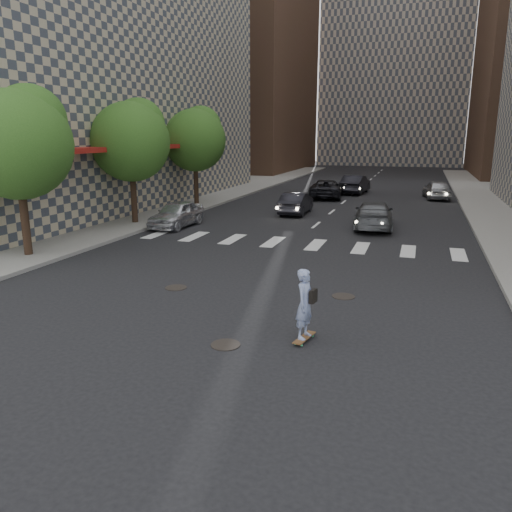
{
  "coord_description": "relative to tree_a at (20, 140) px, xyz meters",
  "views": [
    {
      "loc": [
        5.31,
        -12.66,
        4.85
      ],
      "look_at": [
        0.77,
        1.1,
        1.3
      ],
      "focal_mm": 35.0,
      "sensor_mm": 36.0,
      "label": 1
    }
  ],
  "objects": [
    {
      "name": "traffic_car_b",
      "position": [
        12.51,
        10.86,
        -3.94
      ],
      "size": [
        2.35,
        5.0,
        1.41
      ],
      "primitive_type": "imported",
      "rotation": [
        0.0,
        0.0,
        3.22
      ],
      "color": "#525459",
      "rests_on": "ground"
    },
    {
      "name": "tower_left",
      "position": [
        -10.55,
        51.86,
        15.35
      ],
      "size": [
        18.0,
        24.0,
        40.0
      ],
      "primitive_type": "cube",
      "color": "brown",
      "rests_on": "ground"
    },
    {
      "name": "traffic_car_c",
      "position": [
        7.77,
        22.86,
        -3.93
      ],
      "size": [
        3.03,
        5.43,
        1.43
      ],
      "primitive_type": "imported",
      "rotation": [
        0.0,
        0.0,
        3.27
      ],
      "color": "black",
      "rests_on": "ground"
    },
    {
      "name": "traffic_car_a",
      "position": [
        7.45,
        14.34,
        -3.97
      ],
      "size": [
        1.53,
        4.13,
        1.35
      ],
      "primitive_type": "imported",
      "rotation": [
        0.0,
        0.0,
        3.17
      ],
      "color": "black",
      "rests_on": "ground"
    },
    {
      "name": "traffic_car_e",
      "position": [
        9.54,
        26.65,
        -3.87
      ],
      "size": [
        2.06,
        4.83,
        1.55
      ],
      "primitive_type": "imported",
      "rotation": [
        0.0,
        0.0,
        3.05
      ],
      "color": "black",
      "rests_on": "ground"
    },
    {
      "name": "sidewalk_left",
      "position": [
        -5.05,
        16.86,
        -4.57
      ],
      "size": [
        13.0,
        80.0,
        0.15
      ],
      "primitive_type": "cube",
      "color": "gray",
      "rests_on": "ground"
    },
    {
      "name": "traffic_car_d",
      "position": [
        15.95,
        24.86,
        -3.92
      ],
      "size": [
        2.29,
        4.48,
        1.46
      ],
      "primitive_type": "imported",
      "rotation": [
        0.0,
        0.0,
        3.28
      ],
      "color": "#A8ABAF",
      "rests_on": "ground"
    },
    {
      "name": "manhole_b",
      "position": [
        7.45,
        -1.94,
        -4.64
      ],
      "size": [
        0.7,
        0.7,
        0.02
      ],
      "primitive_type": "cylinder",
      "color": "black",
      "rests_on": "ground"
    },
    {
      "name": "tree_c",
      "position": [
        0.0,
        16.0,
        0.0
      ],
      "size": [
        4.2,
        4.2,
        6.6
      ],
      "color": "#382619",
      "rests_on": "sidewalk_left"
    },
    {
      "name": "tree_a",
      "position": [
        0.0,
        0.0,
        0.0
      ],
      "size": [
        4.2,
        4.2,
        6.6
      ],
      "color": "#382619",
      "rests_on": "sidewalk_left"
    },
    {
      "name": "building_left",
      "position": [
        -9.03,
        15.35,
        7.84
      ],
      "size": [
        16.4,
        33.0,
        25.0
      ],
      "color": "tan",
      "rests_on": "ground"
    },
    {
      "name": "skateboarder",
      "position": [
        12.37,
        -4.81,
        -3.71
      ],
      "size": [
        0.53,
        0.93,
        1.79
      ],
      "rotation": [
        0.0,
        0.0,
        -0.21
      ],
      "color": "brown",
      "rests_on": "ground"
    },
    {
      "name": "tree_b",
      "position": [
        0.0,
        8.0,
        0.0
      ],
      "size": [
        4.2,
        4.2,
        6.6
      ],
      "color": "#382619",
      "rests_on": "sidewalk_left"
    },
    {
      "name": "manhole_a",
      "position": [
        10.65,
        -5.64,
        -4.64
      ],
      "size": [
        0.7,
        0.7,
        0.02
      ],
      "primitive_type": "cylinder",
      "color": "black",
      "rests_on": "ground"
    },
    {
      "name": "ground",
      "position": [
        9.45,
        -3.14,
        -4.65
      ],
      "size": [
        160.0,
        160.0,
        0.0
      ],
      "primitive_type": "plane",
      "color": "black",
      "rests_on": "ground"
    },
    {
      "name": "manhole_c",
      "position": [
        12.75,
        -1.14,
        -4.64
      ],
      "size": [
        0.7,
        0.7,
        0.02
      ],
      "primitive_type": "cylinder",
      "color": "black",
      "rests_on": "ground"
    },
    {
      "name": "tower_center",
      "position": [
        9.45,
        74.86,
        19.35
      ],
      "size": [
        22.0,
        20.0,
        48.0
      ],
      "primitive_type": "cube",
      "color": "#ADA08E",
      "rests_on": "ground"
    },
    {
      "name": "silver_sedan",
      "position": [
        2.45,
        7.99,
        -3.95
      ],
      "size": [
        1.77,
        4.15,
        1.4
      ],
      "primitive_type": "imported",
      "rotation": [
        0.0,
        0.0,
        -0.03
      ],
      "color": "silver",
      "rests_on": "ground"
    }
  ]
}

